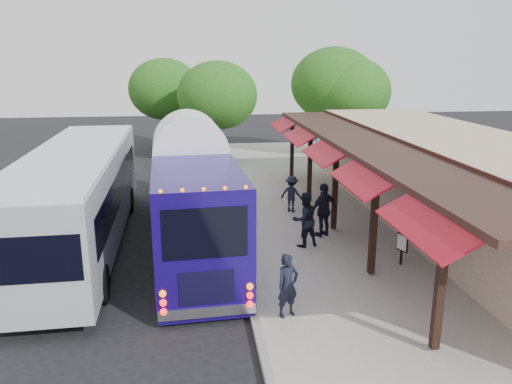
{
  "coord_description": "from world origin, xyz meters",
  "views": [
    {
      "loc": [
        -1.34,
        -13.12,
        6.39
      ],
      "look_at": [
        0.83,
        3.76,
        1.8
      ],
      "focal_mm": 35.0,
      "sensor_mm": 36.0,
      "label": 1
    }
  ],
  "objects_px": {
    "coach_bus": "(191,190)",
    "ped_d": "(292,194)",
    "ped_a": "(288,285)",
    "sign_board": "(402,244)",
    "ped_c": "(324,210)",
    "city_bus": "(78,194)",
    "ped_b": "(305,219)"
  },
  "relations": [
    {
      "from": "coach_bus",
      "to": "ped_d",
      "type": "xyz_separation_m",
      "value": [
        4.14,
        2.93,
        -1.07
      ]
    },
    {
      "from": "ped_a",
      "to": "sign_board",
      "type": "bearing_deg",
      "value": 8.66
    },
    {
      "from": "ped_c",
      "to": "ped_a",
      "type": "bearing_deg",
      "value": 38.95
    },
    {
      "from": "city_bus",
      "to": "ped_b",
      "type": "bearing_deg",
      "value": -11.6
    },
    {
      "from": "ped_c",
      "to": "ped_d",
      "type": "height_order",
      "value": "ped_c"
    },
    {
      "from": "coach_bus",
      "to": "ped_d",
      "type": "bearing_deg",
      "value": 31.96
    },
    {
      "from": "coach_bus",
      "to": "city_bus",
      "type": "height_order",
      "value": "coach_bus"
    },
    {
      "from": "ped_a",
      "to": "sign_board",
      "type": "xyz_separation_m",
      "value": [
        4.1,
        2.66,
        -0.13
      ]
    },
    {
      "from": "city_bus",
      "to": "ped_a",
      "type": "distance_m",
      "value": 8.63
    },
    {
      "from": "ped_c",
      "to": "sign_board",
      "type": "height_order",
      "value": "ped_c"
    },
    {
      "from": "ped_c",
      "to": "sign_board",
      "type": "xyz_separation_m",
      "value": [
        1.73,
        -2.86,
        -0.29
      ]
    },
    {
      "from": "ped_c",
      "to": "ped_d",
      "type": "relative_size",
      "value": 1.29
    },
    {
      "from": "ped_a",
      "to": "ped_b",
      "type": "bearing_deg",
      "value": 48.11
    },
    {
      "from": "ped_b",
      "to": "ped_d",
      "type": "xyz_separation_m",
      "value": [
        0.35,
        3.96,
        -0.19
      ]
    },
    {
      "from": "city_bus",
      "to": "ped_d",
      "type": "relative_size",
      "value": 8.41
    },
    {
      "from": "coach_bus",
      "to": "ped_d",
      "type": "distance_m",
      "value": 5.18
    },
    {
      "from": "coach_bus",
      "to": "city_bus",
      "type": "xyz_separation_m",
      "value": [
        -3.82,
        0.33,
        -0.09
      ]
    },
    {
      "from": "ped_b",
      "to": "city_bus",
      "type": "bearing_deg",
      "value": -26.64
    },
    {
      "from": "ped_d",
      "to": "sign_board",
      "type": "distance_m",
      "value": 6.36
    },
    {
      "from": "ped_c",
      "to": "sign_board",
      "type": "bearing_deg",
      "value": 93.32
    },
    {
      "from": "city_bus",
      "to": "coach_bus",
      "type": "bearing_deg",
      "value": -6.36
    },
    {
      "from": "ped_a",
      "to": "ped_c",
      "type": "height_order",
      "value": "ped_c"
    },
    {
      "from": "ped_d",
      "to": "ped_a",
      "type": "bearing_deg",
      "value": 110.72
    },
    {
      "from": "coach_bus",
      "to": "ped_a",
      "type": "height_order",
      "value": "coach_bus"
    },
    {
      "from": "ped_a",
      "to": "ped_c",
      "type": "xyz_separation_m",
      "value": [
        2.38,
        5.52,
        0.17
      ]
    },
    {
      "from": "city_bus",
      "to": "sign_board",
      "type": "xyz_separation_m",
      "value": [
        10.24,
        -3.33,
        -1.05
      ]
    },
    {
      "from": "ped_a",
      "to": "ped_b",
      "type": "height_order",
      "value": "ped_b"
    },
    {
      "from": "ped_b",
      "to": "coach_bus",
      "type": "bearing_deg",
      "value": -31.76
    },
    {
      "from": "coach_bus",
      "to": "ped_a",
      "type": "distance_m",
      "value": 6.2
    },
    {
      "from": "coach_bus",
      "to": "city_bus",
      "type": "bearing_deg",
      "value": 171.82
    },
    {
      "from": "coach_bus",
      "to": "ped_b",
      "type": "distance_m",
      "value": 4.03
    },
    {
      "from": "sign_board",
      "to": "ped_b",
      "type": "bearing_deg",
      "value": 122.64
    }
  ]
}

